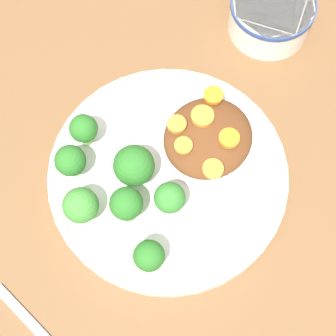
% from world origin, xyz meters
% --- Properties ---
extents(ground_plane, '(4.00, 4.00, 0.00)m').
position_xyz_m(ground_plane, '(0.00, 0.00, 0.00)').
color(ground_plane, brown).
extents(plate, '(0.27, 0.27, 0.02)m').
position_xyz_m(plate, '(0.00, 0.00, 0.01)').
color(plate, white).
rests_on(plate, ground_plane).
extents(dip_bowl, '(0.11, 0.11, 0.05)m').
position_xyz_m(dip_bowl, '(-0.24, -0.05, 0.03)').
color(dip_bowl, white).
rests_on(dip_bowl, ground_plane).
extents(stew_mound, '(0.10, 0.10, 0.03)m').
position_xyz_m(stew_mound, '(-0.06, 0.01, 0.03)').
color(stew_mound, '#5B3319').
rests_on(stew_mound, plate).
extents(broccoli_floret_0, '(0.03, 0.03, 0.05)m').
position_xyz_m(broccoli_floret_0, '(0.09, 0.05, 0.05)').
color(broccoli_floret_0, '#759E51').
rests_on(broccoli_floret_0, plate).
extents(broccoli_floret_1, '(0.03, 0.03, 0.05)m').
position_xyz_m(broccoli_floret_1, '(0.03, -0.10, 0.05)').
color(broccoli_floret_1, '#7FA85B').
rests_on(broccoli_floret_1, plate).
extents(broccoli_floret_2, '(0.05, 0.05, 0.06)m').
position_xyz_m(broccoli_floret_2, '(0.03, -0.02, 0.05)').
color(broccoli_floret_2, '#7FA85B').
rests_on(broccoli_floret_2, plate).
extents(broccoli_floret_3, '(0.04, 0.04, 0.05)m').
position_xyz_m(broccoli_floret_3, '(0.07, 0.00, 0.05)').
color(broccoli_floret_3, '#7FA85B').
rests_on(broccoli_floret_3, plate).
extents(broccoli_floret_4, '(0.04, 0.04, 0.05)m').
position_xyz_m(broccoli_floret_4, '(0.10, -0.04, 0.05)').
color(broccoli_floret_4, '#759E51').
rests_on(broccoli_floret_4, plate).
extents(broccoli_floret_5, '(0.03, 0.03, 0.05)m').
position_xyz_m(broccoli_floret_5, '(0.03, 0.03, 0.05)').
color(broccoli_floret_5, '#7FA85B').
rests_on(broccoli_floret_5, plate).
extents(broccoli_floret_6, '(0.03, 0.03, 0.05)m').
position_xyz_m(broccoli_floret_6, '(0.07, -0.08, 0.05)').
color(broccoli_floret_6, '#759E51').
rests_on(broccoli_floret_6, plate).
extents(carrot_slice_0, '(0.02, 0.02, 0.01)m').
position_xyz_m(carrot_slice_0, '(-0.09, -0.02, 0.05)').
color(carrot_slice_0, orange).
rests_on(carrot_slice_0, stew_mound).
extents(carrot_slice_1, '(0.02, 0.02, 0.01)m').
position_xyz_m(carrot_slice_1, '(-0.06, 0.03, 0.05)').
color(carrot_slice_1, orange).
rests_on(carrot_slice_1, stew_mound).
extents(carrot_slice_2, '(0.03, 0.03, 0.01)m').
position_xyz_m(carrot_slice_2, '(-0.07, -0.01, 0.05)').
color(carrot_slice_2, orange).
rests_on(carrot_slice_2, stew_mound).
extents(carrot_slice_3, '(0.02, 0.02, 0.01)m').
position_xyz_m(carrot_slice_3, '(-0.04, -0.02, 0.05)').
color(carrot_slice_3, orange).
rests_on(carrot_slice_3, stew_mound).
extents(carrot_slice_4, '(0.02, 0.02, 0.00)m').
position_xyz_m(carrot_slice_4, '(-0.03, 0.04, 0.05)').
color(carrot_slice_4, orange).
rests_on(carrot_slice_4, stew_mound).
extents(carrot_slice_5, '(0.02, 0.02, 0.00)m').
position_xyz_m(carrot_slice_5, '(-0.03, 0.00, 0.05)').
color(carrot_slice_5, orange).
rests_on(carrot_slice_5, stew_mound).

